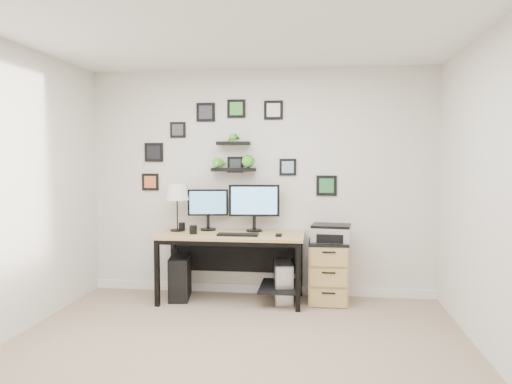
# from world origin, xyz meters

# --- Properties ---
(room) EXTENTS (4.00, 4.00, 4.00)m
(room) POSITION_xyz_m (0.00, 1.98, 0.05)
(room) COLOR tan
(room) RESTS_ON ground
(desk) EXTENTS (1.60, 0.70, 0.75)m
(desk) POSITION_xyz_m (-0.24, 1.67, 0.63)
(desk) COLOR tan
(desk) RESTS_ON ground
(monitor_left) EXTENTS (0.46, 0.21, 0.47)m
(monitor_left) POSITION_xyz_m (-0.59, 1.86, 1.03)
(monitor_left) COLOR black
(monitor_left) RESTS_ON desk
(monitor_right) EXTENTS (0.57, 0.20, 0.53)m
(monitor_right) POSITION_xyz_m (-0.05, 1.83, 1.07)
(monitor_right) COLOR black
(monitor_right) RESTS_ON desk
(keyboard) EXTENTS (0.44, 0.14, 0.02)m
(keyboard) POSITION_xyz_m (-0.19, 1.51, 0.76)
(keyboard) COLOR black
(keyboard) RESTS_ON desk
(mouse) EXTENTS (0.07, 0.10, 0.03)m
(mouse) POSITION_xyz_m (0.25, 1.52, 0.76)
(mouse) COLOR black
(mouse) RESTS_ON desk
(table_lamp) EXTENTS (0.26, 0.26, 0.54)m
(table_lamp) POSITION_xyz_m (-0.93, 1.77, 1.18)
(table_lamp) COLOR black
(table_lamp) RESTS_ON desk
(mug) EXTENTS (0.08, 0.08, 0.09)m
(mug) POSITION_xyz_m (-0.69, 1.57, 0.80)
(mug) COLOR black
(mug) RESTS_ON desk
(pen_cup) EXTENTS (0.07, 0.07, 0.10)m
(pen_cup) POSITION_xyz_m (-0.88, 1.77, 0.80)
(pen_cup) COLOR black
(pen_cup) RESTS_ON desk
(pc_tower_black) EXTENTS (0.29, 0.50, 0.48)m
(pc_tower_black) POSITION_xyz_m (-0.87, 1.66, 0.24)
(pc_tower_black) COLOR black
(pc_tower_black) RESTS_ON ground
(pc_tower_grey) EXTENTS (0.25, 0.46, 0.43)m
(pc_tower_grey) POSITION_xyz_m (0.29, 1.68, 0.22)
(pc_tower_grey) COLOR gray
(pc_tower_grey) RESTS_ON ground
(file_cabinet) EXTENTS (0.43, 0.53, 0.67)m
(file_cabinet) POSITION_xyz_m (0.78, 1.72, 0.34)
(file_cabinet) COLOR tan
(file_cabinet) RESTS_ON ground
(printer) EXTENTS (0.45, 0.37, 0.19)m
(printer) POSITION_xyz_m (0.81, 1.72, 0.77)
(printer) COLOR silver
(printer) RESTS_ON file_cabinet
(wall_decor) EXTENTS (2.30, 0.18, 1.10)m
(wall_decor) POSITION_xyz_m (-0.31, 1.93, 1.66)
(wall_decor) COLOR black
(wall_decor) RESTS_ON ground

